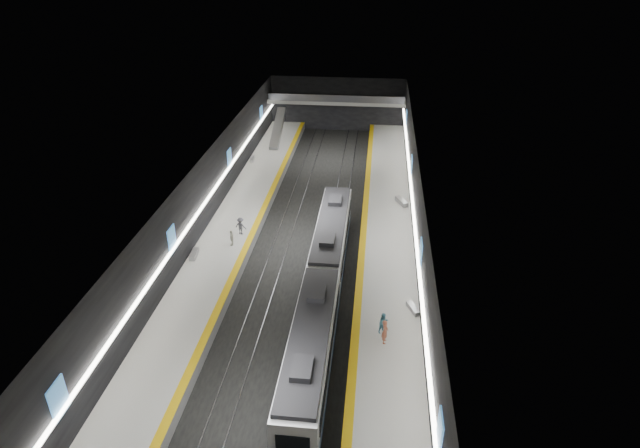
# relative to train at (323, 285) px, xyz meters

# --- Properties ---
(ground) EXTENTS (70.00, 70.00, 0.00)m
(ground) POSITION_rel_train_xyz_m (-2.50, 9.71, -2.20)
(ground) COLOR black
(ground) RESTS_ON ground
(ceiling) EXTENTS (20.00, 70.00, 0.04)m
(ceiling) POSITION_rel_train_xyz_m (-2.50, 9.71, 5.80)
(ceiling) COLOR beige
(ceiling) RESTS_ON wall_left
(wall_left) EXTENTS (0.04, 70.00, 8.00)m
(wall_left) POSITION_rel_train_xyz_m (-12.50, 9.71, 1.80)
(wall_left) COLOR black
(wall_left) RESTS_ON ground
(wall_right) EXTENTS (0.04, 70.00, 8.00)m
(wall_right) POSITION_rel_train_xyz_m (7.50, 9.71, 1.80)
(wall_right) COLOR black
(wall_right) RESTS_ON ground
(wall_back) EXTENTS (20.00, 0.04, 8.00)m
(wall_back) POSITION_rel_train_xyz_m (-2.50, 44.71, 1.80)
(wall_back) COLOR black
(wall_back) RESTS_ON ground
(platform_left) EXTENTS (5.00, 70.00, 1.00)m
(platform_left) POSITION_rel_train_xyz_m (-10.00, 9.71, -1.70)
(platform_left) COLOR slate
(platform_left) RESTS_ON ground
(tile_surface_left) EXTENTS (5.00, 70.00, 0.02)m
(tile_surface_left) POSITION_rel_train_xyz_m (-10.00, 9.71, -1.19)
(tile_surface_left) COLOR #B8B8B2
(tile_surface_left) RESTS_ON platform_left
(tactile_strip_left) EXTENTS (0.60, 70.00, 0.02)m
(tactile_strip_left) POSITION_rel_train_xyz_m (-7.80, 9.71, -1.18)
(tactile_strip_left) COLOR #DFAD0B
(tactile_strip_left) RESTS_ON platform_left
(platform_right) EXTENTS (5.00, 70.00, 1.00)m
(platform_right) POSITION_rel_train_xyz_m (5.00, 9.71, -1.70)
(platform_right) COLOR slate
(platform_right) RESTS_ON ground
(tile_surface_right) EXTENTS (5.00, 70.00, 0.02)m
(tile_surface_right) POSITION_rel_train_xyz_m (5.00, 9.71, -1.19)
(tile_surface_right) COLOR #B8B8B2
(tile_surface_right) RESTS_ON platform_right
(tactile_strip_right) EXTENTS (0.60, 70.00, 0.02)m
(tactile_strip_right) POSITION_rel_train_xyz_m (2.80, 9.71, -1.18)
(tactile_strip_right) COLOR #DFAD0B
(tactile_strip_right) RESTS_ON platform_right
(rails) EXTENTS (6.52, 70.00, 0.12)m
(rails) POSITION_rel_train_xyz_m (-2.50, 9.71, -2.14)
(rails) COLOR gray
(rails) RESTS_ON ground
(train) EXTENTS (2.69, 30.04, 3.60)m
(train) POSITION_rel_train_xyz_m (0.00, 0.00, 0.00)
(train) COLOR #10223D
(train) RESTS_ON ground
(ad_posters) EXTENTS (19.94, 53.50, 2.20)m
(ad_posters) POSITION_rel_train_xyz_m (-2.50, 10.71, 2.30)
(ad_posters) COLOR #4488CD
(ad_posters) RESTS_ON wall_left
(cove_light_left) EXTENTS (0.25, 68.60, 0.12)m
(cove_light_left) POSITION_rel_train_xyz_m (-12.30, 9.71, 1.60)
(cove_light_left) COLOR white
(cove_light_left) RESTS_ON wall_left
(cove_light_right) EXTENTS (0.25, 68.60, 0.12)m
(cove_light_right) POSITION_rel_train_xyz_m (7.30, 9.71, 1.60)
(cove_light_right) COLOR white
(cove_light_right) RESTS_ON wall_right
(mezzanine_bridge) EXTENTS (20.00, 3.00, 1.50)m
(mezzanine_bridge) POSITION_rel_train_xyz_m (-2.50, 42.64, 2.84)
(mezzanine_bridge) COLOR gray
(mezzanine_bridge) RESTS_ON wall_left
(escalator) EXTENTS (1.20, 7.50, 3.92)m
(escalator) POSITION_rel_train_xyz_m (-10.00, 35.71, 0.70)
(escalator) COLOR #99999E
(escalator) RESTS_ON platform_left
(bench_left_near) EXTENTS (0.67, 1.82, 0.44)m
(bench_left_near) POSITION_rel_train_xyz_m (-12.00, 4.91, -0.98)
(bench_left_near) COLOR #99999E
(bench_left_near) RESTS_ON platform_left
(bench_left_far) EXTENTS (0.60, 1.62, 0.39)m
(bench_left_far) POSITION_rel_train_xyz_m (-12.00, 28.27, -1.00)
(bench_left_far) COLOR #99999E
(bench_left_far) RESTS_ON platform_left
(bench_right_near) EXTENTS (1.06, 1.66, 0.39)m
(bench_right_near) POSITION_rel_train_xyz_m (7.00, -0.91, -1.00)
(bench_right_near) COLOR #99999E
(bench_right_near) RESTS_ON platform_right
(bench_right_far) EXTENTS (1.38, 2.10, 0.50)m
(bench_right_far) POSITION_rel_train_xyz_m (6.56, 17.67, -0.95)
(bench_right_far) COLOR #99999E
(bench_right_far) RESTS_ON platform_right
(passenger_right_a) EXTENTS (0.49, 0.70, 1.86)m
(passenger_right_a) POSITION_rel_train_xyz_m (4.85, -4.76, -0.27)
(passenger_right_a) COLOR #B45F43
(passenger_right_a) RESTS_ON platform_right
(passenger_right_b) EXTENTS (0.98, 0.97, 1.60)m
(passenger_right_b) POSITION_rel_train_xyz_m (4.77, -3.65, -0.39)
(passenger_right_b) COLOR teal
(passenger_right_b) RESTS_ON platform_right
(passenger_left_a) EXTENTS (0.41, 0.91, 1.54)m
(passenger_left_a) POSITION_rel_train_xyz_m (-9.13, 7.19, -0.43)
(passenger_left_a) COLOR beige
(passenger_left_a) RESTS_ON platform_left
(passenger_left_b) EXTENTS (1.23, 0.90, 1.71)m
(passenger_left_b) POSITION_rel_train_xyz_m (-8.82, 9.35, -0.34)
(passenger_left_b) COLOR #44454C
(passenger_left_b) RESTS_ON platform_left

